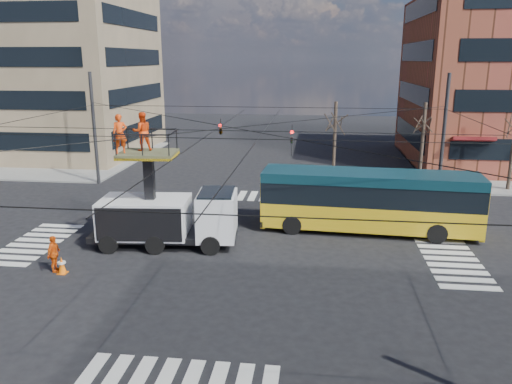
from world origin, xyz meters
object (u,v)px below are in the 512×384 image
(city_bus, at_px, (369,200))
(worker_ground, at_px, (54,254))
(utility_truck, at_px, (167,204))
(traffic_cone, at_px, (62,265))
(flagger, at_px, (353,216))

(city_bus, height_order, worker_ground, city_bus)
(utility_truck, xyz_separation_m, city_bus, (9.87, 3.24, -0.37))
(traffic_cone, xyz_separation_m, worker_ground, (-0.38, 0.13, 0.43))
(city_bus, distance_m, traffic_cone, 15.21)
(traffic_cone, distance_m, flagger, 14.37)
(utility_truck, distance_m, worker_ground, 5.53)
(worker_ground, relative_size, flagger, 0.92)
(traffic_cone, relative_size, worker_ground, 0.47)
(traffic_cone, bearing_deg, worker_ground, 161.21)
(worker_ground, bearing_deg, traffic_cone, -109.47)
(utility_truck, xyz_separation_m, traffic_cone, (-3.54, -3.82, -1.71))
(flagger, bearing_deg, utility_truck, -81.40)
(worker_ground, bearing_deg, flagger, -63.29)
(traffic_cone, bearing_deg, city_bus, 27.78)
(utility_truck, relative_size, flagger, 4.07)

